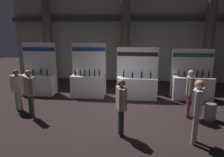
% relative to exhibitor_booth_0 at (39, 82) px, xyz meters
% --- Properties ---
extents(ground_plane, '(27.03, 27.03, 0.00)m').
position_rel_exhibitor_booth_0_xyz_m(ground_plane, '(4.02, -1.78, -0.60)').
color(ground_plane, black).
extents(hall_colonnade, '(13.52, 1.37, 6.56)m').
position_rel_exhibitor_booth_0_xyz_m(hall_colonnade, '(4.02, 3.15, 2.60)').
color(hall_colonnade, gray).
rests_on(hall_colonnade, ground_plane).
extents(exhibitor_booth_0, '(1.62, 0.73, 2.44)m').
position_rel_exhibitor_booth_0_xyz_m(exhibitor_booth_0, '(0.00, 0.00, 0.00)').
color(exhibitor_booth_0, white).
rests_on(exhibitor_booth_0, ground_plane).
extents(exhibitor_booth_1, '(1.59, 0.66, 2.44)m').
position_rel_exhibitor_booth_0_xyz_m(exhibitor_booth_1, '(2.44, -0.10, 0.01)').
color(exhibitor_booth_1, white).
rests_on(exhibitor_booth_1, ground_plane).
extents(exhibitor_booth_2, '(1.87, 0.66, 2.27)m').
position_rel_exhibitor_booth_0_xyz_m(exhibitor_booth_2, '(4.69, -0.14, -0.01)').
color(exhibitor_booth_2, white).
rests_on(exhibitor_booth_2, ground_plane).
extents(exhibitor_booth_3, '(1.82, 0.66, 2.21)m').
position_rel_exhibitor_booth_0_xyz_m(exhibitor_booth_3, '(7.15, 0.03, -0.00)').
color(exhibitor_booth_3, white).
rests_on(exhibitor_booth_3, ground_plane).
extents(trash_bin, '(0.40, 0.40, 0.61)m').
position_rel_exhibitor_booth_0_xyz_m(trash_bin, '(7.21, -2.20, -0.30)').
color(trash_bin, slate).
rests_on(trash_bin, ground_plane).
extents(visitor_2, '(0.29, 0.55, 1.73)m').
position_rel_exhibitor_booth_0_xyz_m(visitor_2, '(6.51, -2.04, 0.44)').
color(visitor_2, maroon).
rests_on(visitor_2, ground_plane).
extents(visitor_3, '(0.48, 0.32, 1.61)m').
position_rel_exhibitor_booth_0_xyz_m(visitor_3, '(0.14, -2.07, 0.35)').
color(visitor_3, '#ADA393').
rests_on(visitor_3, ground_plane).
extents(visitor_5, '(0.35, 0.53, 1.74)m').
position_rel_exhibitor_booth_0_xyz_m(visitor_5, '(4.20, -3.63, 0.44)').
color(visitor_5, '#23232D').
rests_on(visitor_5, ground_plane).
extents(visitor_6, '(0.38, 0.55, 1.82)m').
position_rel_exhibitor_booth_0_xyz_m(visitor_6, '(6.26, -3.82, 0.50)').
color(visitor_6, '#ADA393').
rests_on(visitor_6, ground_plane).
extents(visitor_7, '(0.51, 0.50, 1.72)m').
position_rel_exhibitor_booth_0_xyz_m(visitor_7, '(0.91, -2.59, 0.45)').
color(visitor_7, '#33563D').
rests_on(visitor_7, ground_plane).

